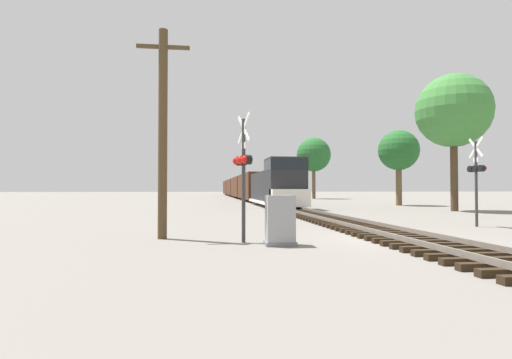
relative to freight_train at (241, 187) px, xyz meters
The scene contains 10 objects.
ground_plane 58.69m from the freight_train, 90.00° to the right, with size 400.00×400.00×0.00m, color slate.
rail_track_bed 58.69m from the freight_train, 90.00° to the right, with size 2.60×160.00×0.31m.
freight_train is the anchor object (origin of this frame).
crossing_signal_near 59.12m from the freight_train, 95.15° to the right, with size 0.57×1.01×4.08m.
crossing_signal_far 55.25m from the freight_train, 84.16° to the right, with size 0.33×1.00×4.01m.
relay_cabinet 59.78m from the freight_train, 94.07° to the right, with size 0.92×0.66×1.51m.
utility_pole 58.13m from the freight_train, 97.84° to the right, with size 1.80×0.31×7.17m.
tree_far_right 45.46m from the freight_train, 74.25° to the right, with size 5.55×5.55×10.41m.
tree_mid_background 35.84m from the freight_train, 68.59° to the right, with size 4.08×4.08×7.66m.
tree_deep_background 14.29m from the freight_train, 27.90° to the right, with size 5.72×5.72×10.30m.
Camera 1 is at (-6.49, -12.78, 1.71)m, focal length 28.00 mm.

